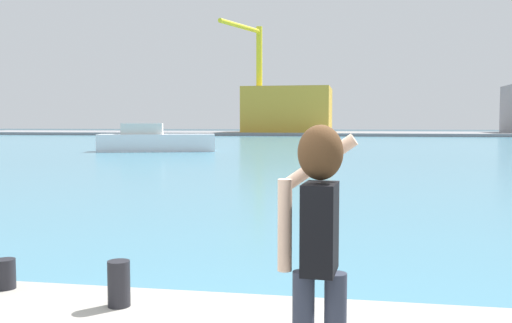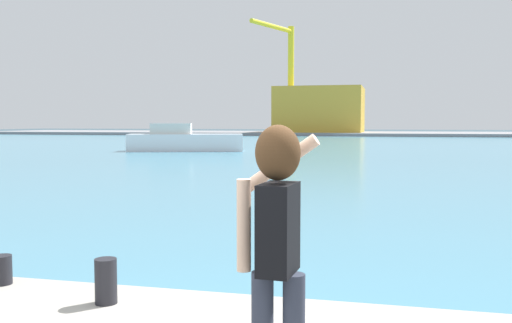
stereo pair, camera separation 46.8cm
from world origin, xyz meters
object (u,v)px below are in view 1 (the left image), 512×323
Objects in this scene: person_photographer at (318,233)px; port_crane at (255,67)px; harbor_bollard at (119,284)px; warehouse_left at (288,110)px; boat_moored at (155,141)px; harbor_bollard_2 at (5,274)px.

port_crane is (-16.35, 87.50, 9.60)m from person_photographer.
harbor_bollard is (-1.99, 1.48, -0.85)m from person_photographer.
port_crane is at bearing -139.16° from warehouse_left.
warehouse_left is 0.82× the size of port_crane.
person_photographer reaches higher than boat_moored.
person_photographer reaches higher than harbor_bollard.
harbor_bollard is at bearing -12.78° from harbor_bollard_2.
person_photographer is at bearing -84.58° from boat_moored.
harbor_bollard is at bearing 57.40° from person_photographer.
boat_moored is (-14.59, 36.40, -0.72)m from person_photographer.
harbor_bollard is 1.45m from harbor_bollard_2.
warehouse_left is 9.54m from port_crane.
harbor_bollard_2 is 0.02× the size of warehouse_left.
person_photographer is at bearing -82.95° from warehouse_left.
harbor_bollard_2 is at bearing 167.22° from harbor_bollard.
boat_moored reaches higher than harbor_bollard_2.
warehouse_left is at bearing 95.92° from harbor_bollard.
boat_moored is (-12.60, 34.92, 0.13)m from harbor_bollard.
harbor_bollard is at bearing -84.08° from warehouse_left.
person_photographer is 92.56m from warehouse_left.
port_crane reaches higher than person_photographer.
harbor_bollard_2 is 87.31m from port_crane.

